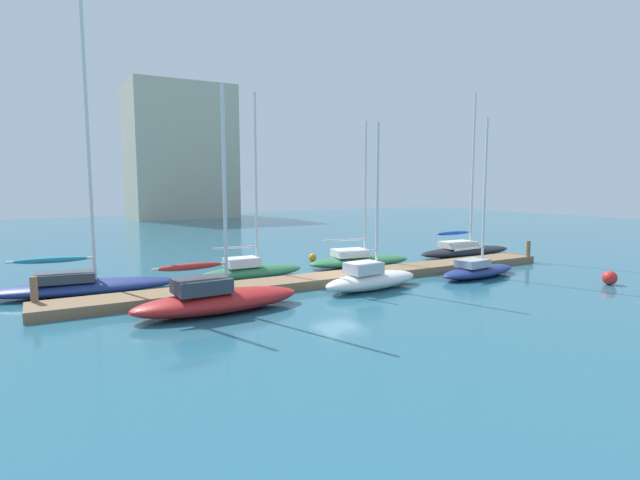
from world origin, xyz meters
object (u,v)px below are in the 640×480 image
sailboat_2 (251,269)px  mooring_buoy_orange (313,257)px  mooring_buoy_red (610,278)px  sailboat_5 (478,269)px  sailboat_1 (216,298)px  sailboat_3 (371,278)px  sailboat_0 (83,282)px  sailboat_4 (359,259)px  sailboat_6 (465,249)px  harbor_building_distant (180,153)px

sailboat_2 → mooring_buoy_orange: (5.75, 3.55, -0.27)m
mooring_buoy_red → mooring_buoy_orange: 16.95m
sailboat_5 → mooring_buoy_red: sailboat_5 is taller
sailboat_1 → sailboat_2: size_ratio=0.91×
sailboat_3 → sailboat_5: (6.93, -0.34, -0.10)m
sailboat_2 → sailboat_5: (10.96, -5.75, -0.07)m
sailboat_0 → mooring_buoy_red: sailboat_0 is taller
sailboat_5 → sailboat_0: bearing=155.8°
sailboat_4 → mooring_buoy_orange: (-1.42, 3.28, -0.21)m
sailboat_0 → sailboat_2: (8.19, -0.42, -0.03)m
sailboat_2 → sailboat_6: (16.16, 0.25, -0.01)m
sailboat_0 → sailboat_3: 13.54m
sailboat_4 → sailboat_6: (8.99, -0.02, 0.05)m
sailboat_0 → sailboat_4: (15.36, -0.14, -0.08)m
sailboat_2 → sailboat_5: size_ratio=1.15×
sailboat_6 → sailboat_3: bearing=-153.5°
sailboat_2 → mooring_buoy_red: (15.20, -10.51, -0.17)m
mooring_buoy_red → sailboat_1: bearing=166.2°
sailboat_0 → mooring_buoy_red: bearing=-19.3°
mooring_buoy_red → mooring_buoy_orange: (-9.45, 14.07, -0.10)m
sailboat_5 → sailboat_4: bearing=115.8°
sailboat_0 → sailboat_4: size_ratio=1.53×
sailboat_0 → mooring_buoy_orange: bearing=18.4°
sailboat_0 → sailboat_2: size_ratio=1.37×
sailboat_6 → harbor_building_distant: bearing=99.6°
sailboat_1 → mooring_buoy_orange: sailboat_1 is taller
sailboat_3 → harbor_building_distant: (5.07, 55.46, 8.93)m
sailboat_0 → sailboat_2: 8.20m
sailboat_1 → sailboat_5: 14.80m
sailboat_6 → harbor_building_distant: size_ratio=0.59×
sailboat_4 → harbor_building_distant: size_ratio=0.46×
sailboat_5 → sailboat_6: bearing=42.7°
sailboat_4 → sailboat_5: sailboat_4 is taller
sailboat_1 → mooring_buoy_orange: (9.59, 9.38, -0.34)m
sailboat_1 → sailboat_4: size_ratio=1.01×
sailboat_2 → sailboat_3: bearing=-53.8°
sailboat_1 → harbor_building_distant: bearing=74.0°
mooring_buoy_red → sailboat_5: bearing=131.6°
sailboat_5 → mooring_buoy_red: 6.38m
harbor_building_distant → mooring_buoy_red: bearing=-84.3°
sailboat_1 → mooring_buoy_red: sailboat_1 is taller
sailboat_1 → sailboat_5: bearing=-2.6°
sailboat_2 → mooring_buoy_orange: sailboat_2 is taller
mooring_buoy_red → mooring_buoy_orange: size_ratio=1.38×
sailboat_2 → sailboat_6: bearing=0.4°
sailboat_1 → sailboat_3: sailboat_1 is taller
sailboat_0 → sailboat_1: (4.35, -6.25, 0.04)m
mooring_buoy_red → harbor_building_distant: size_ratio=0.04×
harbor_building_distant → sailboat_3: bearing=-95.2°
sailboat_0 → sailboat_5: bearing=-12.1°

